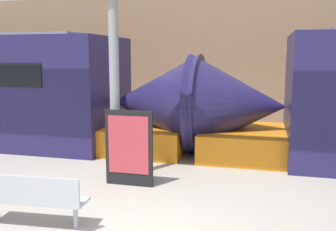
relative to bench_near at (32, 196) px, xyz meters
The scene contains 4 objects.
station_wall 10.57m from the bench_near, 82.09° to the left, with size 56.00×0.20×5.00m, color #937051.
bench_near is the anchor object (origin of this frame).
poster_board 2.28m from the bench_near, 70.18° to the left, with size 0.98×0.07×1.52m.
support_column_near 2.89m from the bench_near, 81.73° to the left, with size 0.20×0.20×3.96m, color gray.
Camera 1 is at (1.88, -3.95, 2.56)m, focal length 40.00 mm.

